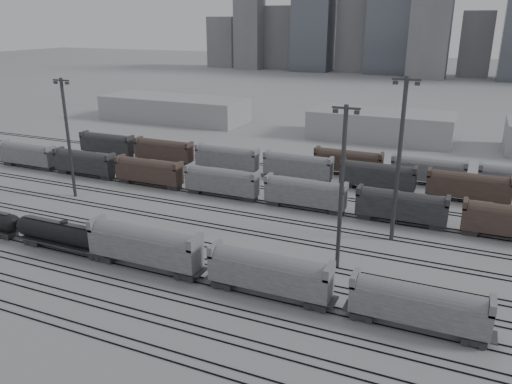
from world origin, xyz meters
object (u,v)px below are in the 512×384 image
at_px(tank_car_b, 66,234).
at_px(light_mast_c, 342,185).
at_px(hopper_car_a, 145,244).
at_px(hopper_car_b, 269,271).
at_px(hopper_car_c, 419,304).

height_order(tank_car_b, light_mast_c, light_mast_c).
bearing_deg(hopper_car_a, hopper_car_b, 0.00).
height_order(hopper_car_c, light_mast_c, light_mast_c).
distance_m(tank_car_b, light_mast_c, 41.08).
xyz_separation_m(tank_car_b, hopper_car_c, (50.40, 0.00, 0.68)).
height_order(hopper_car_b, light_mast_c, light_mast_c).
bearing_deg(hopper_car_b, hopper_car_c, 0.00).
distance_m(hopper_car_b, hopper_car_c, 17.72).
bearing_deg(light_mast_c, hopper_car_b, -117.55).
xyz_separation_m(hopper_car_a, hopper_car_c, (36.20, 0.00, -0.41)).
distance_m(hopper_car_a, hopper_car_b, 18.48).
xyz_separation_m(tank_car_b, hopper_car_a, (14.20, 0.00, 1.09)).
relative_size(hopper_car_a, hopper_car_c, 1.12).
relative_size(tank_car_b, light_mast_c, 0.81).
distance_m(hopper_car_c, light_mast_c, 18.48).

